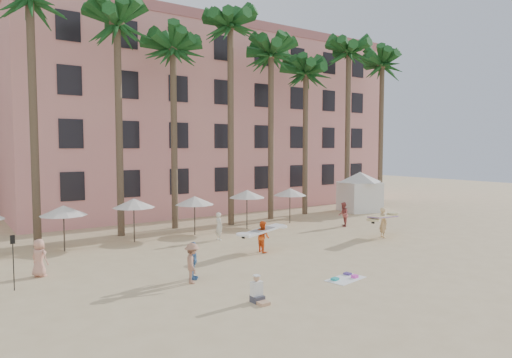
{
  "coord_description": "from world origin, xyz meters",
  "views": [
    {
      "loc": [
        -14.45,
        -13.78,
        5.68
      ],
      "look_at": [
        -0.69,
        6.0,
        4.0
      ],
      "focal_mm": 32.0,
      "sensor_mm": 36.0,
      "label": 1
    }
  ],
  "objects": [
    {
      "name": "ground",
      "position": [
        0.0,
        0.0,
        0.0
      ],
      "size": [
        120.0,
        120.0,
        0.0
      ],
      "primitive_type": "plane",
      "color": "#D1B789",
      "rests_on": "ground"
    },
    {
      "name": "pink_hotel",
      "position": [
        7.0,
        26.0,
        8.0
      ],
      "size": [
        35.0,
        14.0,
        16.0
      ],
      "primitive_type": "cube",
      "color": "pink",
      "rests_on": "ground"
    },
    {
      "name": "palm_row",
      "position": [
        0.51,
        15.0,
        12.97
      ],
      "size": [
        44.4,
        5.4,
        16.3
      ],
      "color": "brown",
      "rests_on": "ground"
    },
    {
      "name": "umbrella_row",
      "position": [
        -3.0,
        12.5,
        2.33
      ],
      "size": [
        22.5,
        2.7,
        2.73
      ],
      "color": "#332B23",
      "rests_on": "ground"
    },
    {
      "name": "cabana",
      "position": [
        16.03,
        13.94,
        2.07
      ],
      "size": [
        5.48,
        5.48,
        3.5
      ],
      "color": "silver",
      "rests_on": "ground"
    },
    {
      "name": "beach_towel",
      "position": [
        -0.2,
        -0.09,
        0.03
      ],
      "size": [
        1.95,
        1.3,
        0.14
      ],
      "color": "white",
      "rests_on": "ground"
    },
    {
      "name": "carrier_yellow",
      "position": [
        8.32,
        4.94,
        1.07
      ],
      "size": [
        3.38,
        1.77,
        1.91
      ],
      "color": "#D9B07A",
      "rests_on": "ground"
    },
    {
      "name": "carrier_white",
      "position": [
        -0.2,
        6.06,
        0.92
      ],
      "size": [
        3.16,
        1.43,
        1.7
      ],
      "color": "#F95B1A",
      "rests_on": "ground"
    },
    {
      "name": "beachgoers",
      "position": [
        -2.42,
        6.38,
        0.85
      ],
      "size": [
        21.16,
        7.99,
        1.75
      ],
      "color": "silver",
      "rests_on": "ground"
    },
    {
      "name": "paddle",
      "position": [
        -12.2,
        6.27,
        1.41
      ],
      "size": [
        0.18,
        0.04,
        2.23
      ],
      "color": "black",
      "rests_on": "ground"
    },
    {
      "name": "seated_man",
      "position": [
        -5.04,
        -0.37,
        0.34
      ],
      "size": [
        0.44,
        0.77,
        0.99
      ],
      "color": "#3F3F4C",
      "rests_on": "ground"
    }
  ]
}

